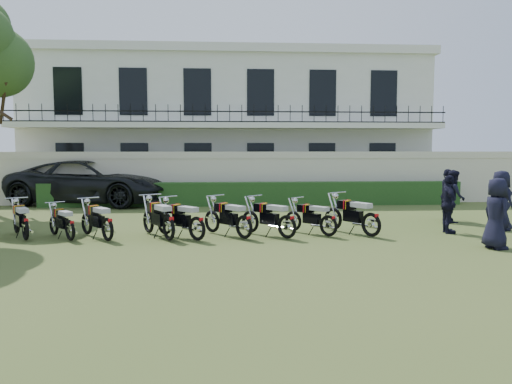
% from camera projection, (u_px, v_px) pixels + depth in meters
% --- Properties ---
extents(ground, '(100.00, 100.00, 0.00)m').
position_uv_depth(ground, '(235.00, 235.00, 14.22)').
color(ground, '#415421').
rests_on(ground, ground).
extents(perimeter_wall, '(30.00, 0.35, 2.30)m').
position_uv_depth(perimeter_wall, '(230.00, 177.00, 22.07)').
color(perimeter_wall, beige).
rests_on(perimeter_wall, ground).
extents(hedge, '(18.00, 0.60, 1.00)m').
position_uv_depth(hedge, '(254.00, 194.00, 21.40)').
color(hedge, '#174119').
rests_on(hedge, ground).
extents(building, '(20.40, 9.60, 7.40)m').
position_uv_depth(building, '(228.00, 125.00, 27.76)').
color(building, white).
rests_on(building, ground).
extents(motorcycle_1, '(1.08, 1.71, 1.05)m').
position_uv_depth(motorcycle_1, '(25.00, 223.00, 13.26)').
color(motorcycle_1, black).
rests_on(motorcycle_1, ground).
extents(motorcycle_2, '(1.14, 1.44, 0.96)m').
position_uv_depth(motorcycle_2, '(70.00, 225.00, 13.21)').
color(motorcycle_2, black).
rests_on(motorcycle_2, ground).
extents(motorcycle_3, '(1.27, 1.62, 1.07)m').
position_uv_depth(motorcycle_3, '(107.00, 224.00, 13.13)').
color(motorcycle_3, black).
rests_on(motorcycle_3, ground).
extents(motorcycle_4, '(1.14, 1.87, 1.15)m').
position_uv_depth(motorcycle_4, '(169.00, 222.00, 13.19)').
color(motorcycle_4, black).
rests_on(motorcycle_4, ground).
extents(motorcycle_5, '(1.47, 1.55, 1.11)m').
position_uv_depth(motorcycle_5, '(197.00, 223.00, 13.18)').
color(motorcycle_5, black).
rests_on(motorcycle_5, ground).
extents(motorcycle_6, '(1.37, 1.64, 1.11)m').
position_uv_depth(motorcycle_6, '(244.00, 221.00, 13.46)').
color(motorcycle_6, black).
rests_on(motorcycle_6, ground).
extents(motorcycle_7, '(1.45, 1.55, 1.10)m').
position_uv_depth(motorcycle_7, '(287.00, 221.00, 13.50)').
color(motorcycle_7, black).
rests_on(motorcycle_7, ground).
extents(motorcycle_8, '(1.32, 1.46, 1.02)m').
position_uv_depth(motorcycle_8, '(329.00, 220.00, 13.85)').
color(motorcycle_8, black).
rests_on(motorcycle_8, ground).
extents(motorcycle_9, '(1.24, 1.83, 1.16)m').
position_uv_depth(motorcycle_9, '(371.00, 219.00, 13.76)').
color(motorcycle_9, black).
rests_on(motorcycle_9, ground).
extents(suv, '(7.53, 4.74, 1.94)m').
position_uv_depth(suv, '(92.00, 182.00, 21.79)').
color(suv, black).
rests_on(suv, ground).
extents(officer_0, '(0.66, 0.92, 1.76)m').
position_uv_depth(officer_0, '(496.00, 213.00, 12.25)').
color(officer_0, black).
rests_on(officer_0, ground).
extents(officer_2, '(0.53, 1.04, 1.70)m').
position_uv_depth(officer_2, '(448.00, 204.00, 14.46)').
color(officer_2, black).
rests_on(officer_2, ground).
extents(officer_3, '(0.80, 1.01, 1.81)m').
position_uv_depth(officer_3, '(500.00, 200.00, 14.99)').
color(officer_3, black).
rests_on(officer_3, ground).
extents(officer_4, '(0.84, 0.98, 1.76)m').
position_uv_depth(officer_4, '(453.00, 196.00, 16.49)').
color(officer_4, black).
rests_on(officer_4, ground).
extents(officer_5, '(0.71, 1.11, 1.77)m').
position_uv_depth(officer_5, '(447.00, 195.00, 16.92)').
color(officer_5, black).
rests_on(officer_5, ground).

